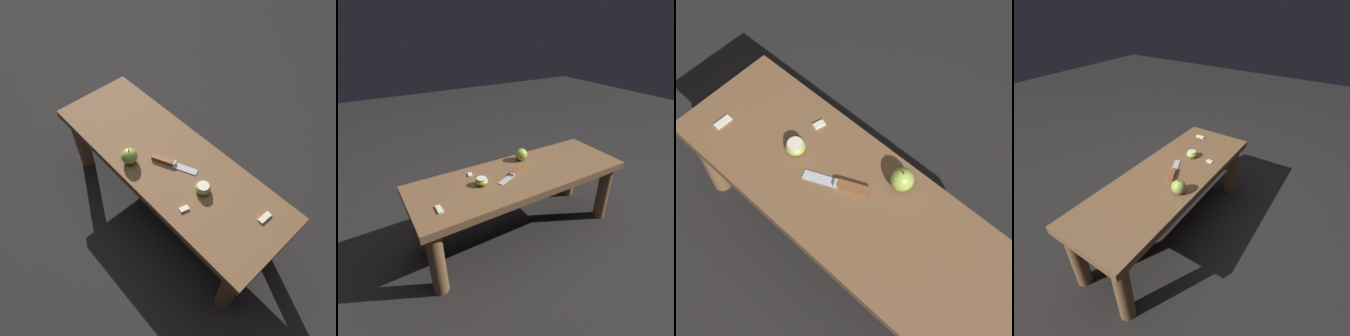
# 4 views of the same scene
# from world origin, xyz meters

# --- Properties ---
(ground_plane) EXTENTS (8.00, 8.00, 0.00)m
(ground_plane) POSITION_xyz_m (0.00, 0.00, 0.00)
(ground_plane) COLOR black
(wooden_bench) EXTENTS (1.21, 0.42, 0.41)m
(wooden_bench) POSITION_xyz_m (0.00, 0.00, 0.33)
(wooden_bench) COLOR brown
(wooden_bench) RESTS_ON ground_plane
(knife) EXTENTS (0.20, 0.11, 0.02)m
(knife) POSITION_xyz_m (-0.03, 0.01, 0.42)
(knife) COLOR #B7BABF
(knife) RESTS_ON wooden_bench
(apple_whole) EXTENTS (0.07, 0.07, 0.08)m
(apple_whole) POSITION_xyz_m (0.10, 0.13, 0.45)
(apple_whole) COLOR #9EB747
(apple_whole) RESTS_ON wooden_bench
(apple_cut) EXTENTS (0.07, 0.07, 0.04)m
(apple_cut) POSITION_xyz_m (-0.23, 0.01, 0.43)
(apple_cut) COLOR #9EB747
(apple_cut) RESTS_ON wooden_bench
(apple_slice_near_knife) EXTENTS (0.03, 0.04, 0.01)m
(apple_slice_near_knife) POSITION_xyz_m (-0.24, 0.12, 0.42)
(apple_slice_near_knife) COLOR silver
(apple_slice_near_knife) RESTS_ON wooden_bench
(apple_slice_center) EXTENTS (0.03, 0.06, 0.01)m
(apple_slice_center) POSITION_xyz_m (-0.48, -0.08, 0.42)
(apple_slice_center) COLOR silver
(apple_slice_center) RESTS_ON wooden_bench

